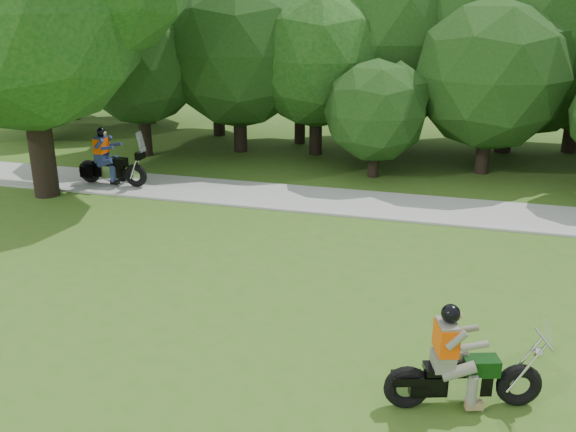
# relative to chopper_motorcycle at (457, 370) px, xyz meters

# --- Properties ---
(ground) EXTENTS (100.00, 100.00, 0.00)m
(ground) POSITION_rel_chopper_motorcycle_xyz_m (-0.83, 0.42, -0.59)
(ground) COLOR #39621C
(ground) RESTS_ON ground
(walkway) EXTENTS (60.00, 2.20, 0.06)m
(walkway) POSITION_rel_chopper_motorcycle_xyz_m (-0.83, 8.42, -0.56)
(walkway) COLOR gray
(walkway) RESTS_ON ground
(tree_line) EXTENTS (40.24, 11.28, 7.88)m
(tree_line) POSITION_rel_chopper_motorcycle_xyz_m (1.30, 14.88, 3.04)
(tree_line) COLOR black
(tree_line) RESTS_ON ground
(chopper_motorcycle) EXTENTS (2.20, 1.01, 1.60)m
(chopper_motorcycle) POSITION_rel_chopper_motorcycle_xyz_m (0.00, 0.00, 0.00)
(chopper_motorcycle) COLOR black
(chopper_motorcycle) RESTS_ON ground
(touring_motorcycle) EXTENTS (2.22, 0.64, 1.69)m
(touring_motorcycle) POSITION_rel_chopper_motorcycle_xyz_m (-10.08, 8.15, 0.09)
(touring_motorcycle) COLOR black
(touring_motorcycle) RESTS_ON walkway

